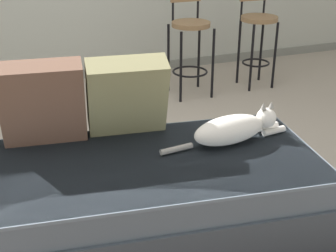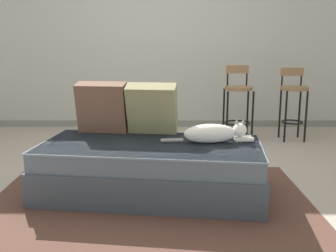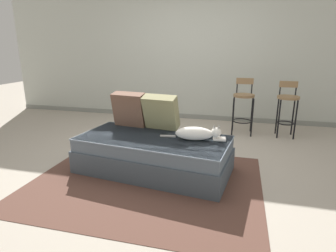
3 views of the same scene
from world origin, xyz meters
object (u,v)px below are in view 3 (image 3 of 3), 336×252
object	(u,v)px
throw_pillow_corner	(130,109)
cat	(197,133)
bar_stool_by_doorway	(288,103)
couch	(154,154)
throw_pillow_middle	(161,112)
bar_stool_near_window	(243,103)

from	to	relation	value
throw_pillow_corner	cat	xyz separation A→B (m)	(0.94, -0.35, -0.15)
cat	bar_stool_by_doorway	xyz separation A→B (m)	(1.19, 1.78, 0.06)
couch	throw_pillow_corner	bearing A→B (deg)	138.60
couch	throw_pillow_middle	distance (m)	0.54
bar_stool_near_window	bar_stool_by_doorway	xyz separation A→B (m)	(0.68, 0.00, 0.02)
cat	throw_pillow_middle	bearing A→B (deg)	149.70
throw_pillow_middle	bar_stool_near_window	bearing A→B (deg)	55.95
throw_pillow_corner	throw_pillow_middle	size ratio (longest dim) A/B	1.00
throw_pillow_corner	throw_pillow_middle	xyz separation A→B (m)	(0.44, -0.06, -0.00)
couch	bar_stool_by_doorway	xyz separation A→B (m)	(1.69, 1.82, 0.34)
throw_pillow_middle	bar_stool_near_window	world-z (taller)	bar_stool_near_window
cat	bar_stool_near_window	world-z (taller)	bar_stool_near_window
couch	throw_pillow_middle	bearing A→B (deg)	90.33
couch	throw_pillow_corner	world-z (taller)	throw_pillow_corner
throw_pillow_middle	cat	world-z (taller)	throw_pillow_middle
bar_stool_by_doorway	throw_pillow_middle	bearing A→B (deg)	-138.62
bar_stool_near_window	couch	bearing A→B (deg)	-118.91
couch	bar_stool_near_window	xyz separation A→B (m)	(1.00, 1.82, 0.31)
couch	bar_stool_near_window	size ratio (longest dim) A/B	2.01
throw_pillow_corner	cat	size ratio (longest dim) A/B	0.61
throw_pillow_corner	bar_stool_near_window	world-z (taller)	bar_stool_near_window
couch	bar_stool_near_window	world-z (taller)	bar_stool_near_window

